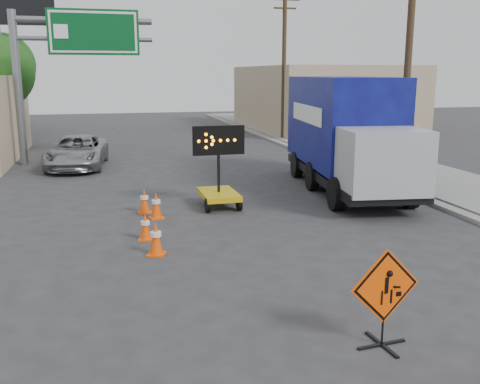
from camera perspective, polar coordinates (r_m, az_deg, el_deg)
name	(u,v)px	position (r m, az deg, el deg)	size (l,w,h in m)	color
ground	(289,321)	(9.35, 5.22, -13.52)	(100.00, 100.00, 0.00)	#2D2D30
curb_right	(328,162)	(25.33, 9.38, 3.21)	(0.40, 60.00, 0.12)	gray
sidewalk_right	(373,159)	(26.33, 13.99, 3.39)	(4.00, 60.00, 0.15)	gray
building_right_far	(321,98)	(41.12, 8.61, 9.91)	(10.00, 14.00, 4.60)	tan
highway_gantry	(64,51)	(25.92, -18.26, 14.10)	(6.18, 0.38, 6.90)	slate
utility_pole_near	(408,57)	(20.94, 17.52, 13.59)	(1.80, 0.26, 9.00)	#44331D
utility_pole_far	(284,63)	(33.70, 4.71, 13.51)	(1.80, 0.26, 9.00)	#44331D
tree_left_far	(3,65)	(38.40, -24.00, 12.25)	(4.10, 4.10, 6.66)	#44331D
construction_sign	(385,295)	(8.48, 15.18, -10.59)	(1.18, 0.84, 1.57)	black
arrow_board	(219,189)	(16.66, -2.29, 0.35)	(1.61, 1.81, 2.55)	#C3A00A
pickup_truck	(77,152)	(24.75, -16.99, 4.12)	(2.33, 5.06, 1.41)	#A5A8AC
box_truck	(346,140)	(19.32, 11.20, 5.48)	(3.51, 8.62, 3.97)	black
cone_a	(156,238)	(12.47, -8.96, -4.91)	(0.52, 0.52, 0.78)	#FC4C05
cone_b	(145,226)	(13.64, -10.07, -3.63)	(0.43, 0.43, 0.69)	#FC4C05
cone_c	(156,205)	(15.56, -8.93, -1.40)	(0.47, 0.47, 0.78)	#FC4C05
cone_d	(144,201)	(16.24, -10.16, -0.92)	(0.50, 0.50, 0.74)	#FC4C05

